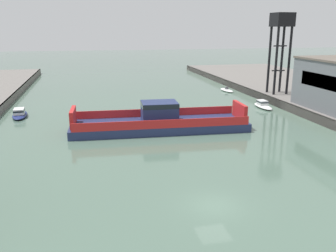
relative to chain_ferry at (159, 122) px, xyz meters
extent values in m
plane|color=#4C6656|center=(-0.05, -21.96, -1.14)|extent=(400.00, 400.00, 0.00)
cube|color=#4C4742|center=(22.88, -1.96, -0.46)|extent=(0.30, 140.00, 1.36)
cube|color=navy|center=(0.00, 0.00, -0.59)|extent=(23.88, 7.91, 1.10)
cube|color=red|center=(0.18, 3.25, 0.51)|extent=(22.58, 1.37, 1.10)
cube|color=red|center=(-0.18, -3.25, 0.51)|extent=(22.58, 1.37, 1.10)
cube|color=navy|center=(0.00, 0.00, 1.33)|extent=(4.90, 3.90, 2.75)
cube|color=black|center=(0.00, 0.00, 2.36)|extent=(4.95, 3.94, 0.60)
cube|color=red|center=(11.26, -0.62, 1.06)|extent=(0.76, 4.66, 2.20)
cube|color=red|center=(-11.26, 0.62, 1.06)|extent=(0.76, 4.66, 2.20)
ellipsoid|color=white|center=(20.10, 9.49, -0.87)|extent=(1.95, 5.50, 0.55)
cube|color=silver|center=(20.11, 9.90, -0.24)|extent=(1.34, 1.93, 0.71)
cube|color=black|center=(20.11, 9.90, -0.15)|extent=(1.38, 1.99, 0.21)
ellipsoid|color=white|center=(20.24, 26.61, -0.92)|extent=(2.08, 5.20, 0.44)
cube|color=#4C4C51|center=(20.24, 26.61, -0.45)|extent=(0.63, 0.44, 0.50)
ellipsoid|color=navy|center=(-19.74, 11.97, -0.87)|extent=(2.54, 6.31, 0.54)
cube|color=silver|center=(-19.71, 11.50, -0.18)|extent=(1.63, 2.26, 0.85)
cube|color=black|center=(-19.71, 11.50, -0.07)|extent=(1.68, 2.32, 0.26)
cube|color=black|center=(23.84, -1.50, 4.74)|extent=(0.08, 12.12, 2.04)
cylinder|color=black|center=(24.41, 16.57, 6.30)|extent=(0.44, 0.44, 12.16)
cylinder|color=black|center=(27.01, 16.57, 6.30)|extent=(0.44, 0.44, 12.16)
cylinder|color=black|center=(24.41, 13.96, 6.30)|extent=(0.44, 0.44, 12.16)
cylinder|color=black|center=(27.01, 13.96, 6.30)|extent=(0.44, 0.44, 12.16)
cube|color=black|center=(25.71, 15.26, 4.48)|extent=(2.60, 0.20, 0.20)
cube|color=black|center=(25.71, 15.26, 4.48)|extent=(0.20, 2.60, 0.20)
cube|color=black|center=(25.71, 15.26, 8.98)|extent=(2.60, 0.20, 0.20)
cube|color=black|center=(25.71, 15.26, 8.98)|extent=(0.20, 2.60, 0.20)
cube|color=black|center=(25.71, 15.26, 13.60)|extent=(3.38, 3.38, 2.44)
camera|label=1|loc=(-9.08, -45.78, 12.25)|focal=38.29mm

